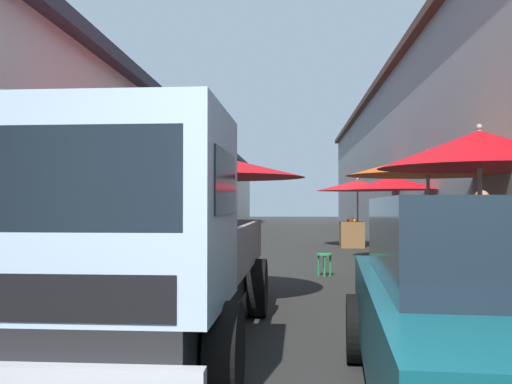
{
  "coord_description": "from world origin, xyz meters",
  "views": [
    {
      "loc": [
        -1.39,
        0.04,
        1.41
      ],
      "look_at": [
        12.52,
        0.97,
        1.69
      ],
      "focal_mm": 39.44,
      "sensor_mm": 36.0,
      "label": 1
    }
  ],
  "objects_px": {
    "vendor_by_crates": "(482,237)",
    "fruit_stall_near_right": "(395,196)",
    "fruit_stall_mid_lane": "(428,178)",
    "delivery_truck": "(132,248)",
    "fruit_stall_far_left": "(357,193)",
    "hatchback_car": "(502,309)",
    "fruit_stall_far_right": "(482,169)",
    "fruit_stall_near_left": "(204,180)",
    "plastic_stool": "(324,259)"
  },
  "relations": [
    {
      "from": "fruit_stall_far_right",
      "to": "hatchback_car",
      "type": "distance_m",
      "value": 3.49
    },
    {
      "from": "fruit_stall_near_left",
      "to": "vendor_by_crates",
      "type": "xyz_separation_m",
      "value": [
        0.46,
        -4.02,
        -0.82
      ]
    },
    {
      "from": "fruit_stall_near_left",
      "to": "plastic_stool",
      "type": "relative_size",
      "value": 6.51
    },
    {
      "from": "fruit_stall_far_right",
      "to": "fruit_stall_near_right",
      "type": "height_order",
      "value": "fruit_stall_far_right"
    },
    {
      "from": "fruit_stall_near_right",
      "to": "vendor_by_crates",
      "type": "distance_m",
      "value": 5.45
    },
    {
      "from": "fruit_stall_near_right",
      "to": "fruit_stall_mid_lane",
      "type": "bearing_deg",
      "value": 177.55
    },
    {
      "from": "fruit_stall_mid_lane",
      "to": "hatchback_car",
      "type": "bearing_deg",
      "value": 170.98
    },
    {
      "from": "fruit_stall_near_left",
      "to": "delivery_truck",
      "type": "distance_m",
      "value": 3.39
    },
    {
      "from": "hatchback_car",
      "to": "plastic_stool",
      "type": "bearing_deg",
      "value": 5.75
    },
    {
      "from": "delivery_truck",
      "to": "fruit_stall_far_right",
      "type": "bearing_deg",
      "value": -58.01
    },
    {
      "from": "fruit_stall_mid_lane",
      "to": "fruit_stall_near_right",
      "type": "xyz_separation_m",
      "value": [
        4.09,
        -0.18,
        -0.25
      ]
    },
    {
      "from": "fruit_stall_far_left",
      "to": "delivery_truck",
      "type": "relative_size",
      "value": 0.54
    },
    {
      "from": "vendor_by_crates",
      "to": "hatchback_car",
      "type": "bearing_deg",
      "value": 163.22
    },
    {
      "from": "fruit_stall_near_left",
      "to": "fruit_stall_far_left",
      "type": "height_order",
      "value": "fruit_stall_far_left"
    },
    {
      "from": "fruit_stall_far_left",
      "to": "fruit_stall_near_right",
      "type": "relative_size",
      "value": 1.19
    },
    {
      "from": "fruit_stall_near_left",
      "to": "plastic_stool",
      "type": "bearing_deg",
      "value": -31.87
    },
    {
      "from": "fruit_stall_near_right",
      "to": "plastic_stool",
      "type": "distance_m",
      "value": 3.64
    },
    {
      "from": "fruit_stall_far_left",
      "to": "hatchback_car",
      "type": "height_order",
      "value": "fruit_stall_far_left"
    },
    {
      "from": "delivery_truck",
      "to": "fruit_stall_near_right",
      "type": "bearing_deg",
      "value": -22.54
    },
    {
      "from": "vendor_by_crates",
      "to": "fruit_stall_near_right",
      "type": "bearing_deg",
      "value": 3.06
    },
    {
      "from": "hatchback_car",
      "to": "delivery_truck",
      "type": "height_order",
      "value": "delivery_truck"
    },
    {
      "from": "fruit_stall_far_right",
      "to": "fruit_stall_near_right",
      "type": "relative_size",
      "value": 1.08
    },
    {
      "from": "fruit_stall_mid_lane",
      "to": "hatchback_car",
      "type": "height_order",
      "value": "fruit_stall_mid_lane"
    },
    {
      "from": "fruit_stall_far_left",
      "to": "fruit_stall_far_right",
      "type": "distance_m",
      "value": 11.45
    },
    {
      "from": "fruit_stall_mid_lane",
      "to": "delivery_truck",
      "type": "relative_size",
      "value": 0.57
    },
    {
      "from": "fruit_stall_mid_lane",
      "to": "vendor_by_crates",
      "type": "xyz_separation_m",
      "value": [
        -1.32,
        -0.46,
        -0.93
      ]
    },
    {
      "from": "hatchback_car",
      "to": "fruit_stall_near_right",
      "type": "bearing_deg",
      "value": -6.38
    },
    {
      "from": "fruit_stall_near_left",
      "to": "fruit_stall_near_right",
      "type": "height_order",
      "value": "fruit_stall_near_left"
    },
    {
      "from": "fruit_stall_near_left",
      "to": "fruit_stall_near_right",
      "type": "relative_size",
      "value": 1.26
    },
    {
      "from": "fruit_stall_mid_lane",
      "to": "fruit_stall_far_right",
      "type": "distance_m",
      "value": 2.85
    },
    {
      "from": "fruit_stall_near_left",
      "to": "fruit_stall_near_right",
      "type": "xyz_separation_m",
      "value": [
        5.86,
        -3.74,
        -0.14
      ]
    },
    {
      "from": "fruit_stall_near_left",
      "to": "hatchback_car",
      "type": "relative_size",
      "value": 0.7
    },
    {
      "from": "delivery_truck",
      "to": "fruit_stall_mid_lane",
      "type": "bearing_deg",
      "value": -35.51
    },
    {
      "from": "fruit_stall_near_left",
      "to": "fruit_stall_mid_lane",
      "type": "relative_size",
      "value": 1.01
    },
    {
      "from": "vendor_by_crates",
      "to": "fruit_stall_far_right",
      "type": "bearing_deg",
      "value": 161.99
    },
    {
      "from": "hatchback_car",
      "to": "fruit_stall_near_left",
      "type": "bearing_deg",
      "value": 31.47
    },
    {
      "from": "fruit_stall_mid_lane",
      "to": "fruit_stall_far_left",
      "type": "bearing_deg",
      "value": 1.62
    },
    {
      "from": "fruit_stall_far_right",
      "to": "hatchback_car",
      "type": "bearing_deg",
      "value": 163.82
    },
    {
      "from": "fruit_stall_mid_lane",
      "to": "plastic_stool",
      "type": "distance_m",
      "value": 2.59
    },
    {
      "from": "delivery_truck",
      "to": "vendor_by_crates",
      "type": "xyz_separation_m",
      "value": [
        3.78,
        -4.1,
        -0.12
      ]
    },
    {
      "from": "fruit_stall_far_right",
      "to": "fruit_stall_far_left",
      "type": "bearing_deg",
      "value": 1.05
    },
    {
      "from": "fruit_stall_far_left",
      "to": "fruit_stall_near_right",
      "type": "xyz_separation_m",
      "value": [
        -4.51,
        -0.42,
        -0.15
      ]
    },
    {
      "from": "fruit_stall_near_left",
      "to": "fruit_stall_far_left",
      "type": "bearing_deg",
      "value": -17.73
    },
    {
      "from": "fruit_stall_near_left",
      "to": "hatchback_car",
      "type": "xyz_separation_m",
      "value": [
        -4.25,
        -2.6,
        -1.01
      ]
    },
    {
      "from": "fruit_stall_mid_lane",
      "to": "plastic_stool",
      "type": "height_order",
      "value": "fruit_stall_mid_lane"
    },
    {
      "from": "fruit_stall_far_left",
      "to": "vendor_by_crates",
      "type": "bearing_deg",
      "value": -175.92
    },
    {
      "from": "fruit_stall_far_right",
      "to": "plastic_stool",
      "type": "xyz_separation_m",
      "value": [
        4.08,
        1.66,
        -1.49
      ]
    },
    {
      "from": "fruit_stall_near_left",
      "to": "fruit_stall_far_right",
      "type": "distance_m",
      "value": 3.69
    },
    {
      "from": "fruit_stall_far_left",
      "to": "fruit_stall_near_left",
      "type": "bearing_deg",
      "value": 162.27
    },
    {
      "from": "fruit_stall_mid_lane",
      "to": "hatchback_car",
      "type": "relative_size",
      "value": 0.7
    }
  ]
}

